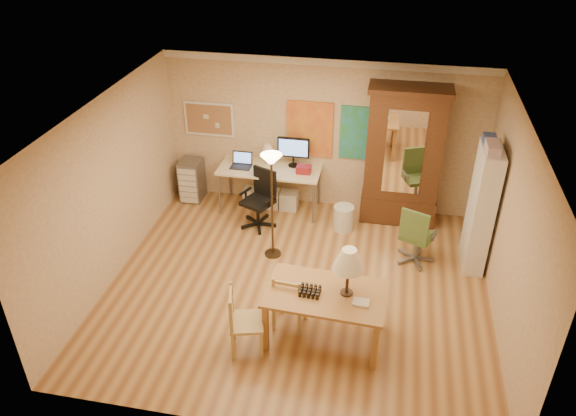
% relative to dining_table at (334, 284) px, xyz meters
% --- Properties ---
extents(floor, '(5.50, 5.50, 0.00)m').
position_rel_dining_table_xyz_m(floor, '(-0.62, 0.94, -0.90)').
color(floor, brown).
rests_on(floor, ground).
extents(crown_molding, '(5.50, 0.08, 0.12)m').
position_rel_dining_table_xyz_m(crown_molding, '(-0.62, 3.40, 1.74)').
color(crown_molding, white).
rests_on(crown_molding, floor).
extents(corkboard, '(0.90, 0.04, 0.62)m').
position_rel_dining_table_xyz_m(corkboard, '(-2.67, 3.41, 0.60)').
color(corkboard, '#A26E4C').
rests_on(corkboard, floor).
extents(art_panel_left, '(0.80, 0.04, 1.00)m').
position_rel_dining_table_xyz_m(art_panel_left, '(-0.87, 3.41, 0.55)').
color(art_panel_left, gold).
rests_on(art_panel_left, floor).
extents(art_panel_right, '(0.75, 0.04, 0.95)m').
position_rel_dining_table_xyz_m(art_panel_right, '(0.03, 3.41, 0.55)').
color(art_panel_right, teal).
rests_on(art_panel_right, floor).
extents(dining_table, '(1.55, 0.98, 1.42)m').
position_rel_dining_table_xyz_m(dining_table, '(0.00, 0.00, 0.00)').
color(dining_table, '#9C6233').
rests_on(dining_table, floor).
extents(ladder_chair_back, '(0.43, 0.42, 0.87)m').
position_rel_dining_table_xyz_m(ladder_chair_back, '(-0.58, 0.11, -0.49)').
color(ladder_chair_back, '#A18249').
rests_on(ladder_chair_back, floor).
extents(ladder_chair_left, '(0.51, 0.52, 0.94)m').
position_rel_dining_table_xyz_m(ladder_chair_left, '(-1.06, -0.40, -0.46)').
color(ladder_chair_left, '#A18249').
rests_on(ladder_chair_left, floor).
extents(torchiere_lamp, '(0.32, 0.32, 1.76)m').
position_rel_dining_table_xyz_m(torchiere_lamp, '(-1.15, 1.67, 0.52)').
color(torchiere_lamp, '#3B2B17').
rests_on(torchiere_lamp, floor).
extents(computer_desk, '(1.78, 0.78, 1.35)m').
position_rel_dining_table_xyz_m(computer_desk, '(-1.47, 3.10, -0.40)').
color(computer_desk, beige).
rests_on(computer_desk, floor).
extents(office_chair_black, '(0.62, 0.62, 1.01)m').
position_rel_dining_table_xyz_m(office_chair_black, '(-1.56, 2.48, -0.63)').
color(office_chair_black, black).
rests_on(office_chair_black, floor).
extents(office_chair_green, '(0.61, 0.61, 0.99)m').
position_rel_dining_table_xyz_m(office_chair_green, '(1.06, 1.92, -0.63)').
color(office_chair_green, slate).
rests_on(office_chair_green, floor).
extents(drawer_cart, '(0.39, 0.46, 0.77)m').
position_rel_dining_table_xyz_m(drawer_cart, '(-2.99, 3.13, -0.51)').
color(drawer_cart, slate).
rests_on(drawer_cart, floor).
extents(armoire, '(1.31, 0.62, 2.41)m').
position_rel_dining_table_xyz_m(armoire, '(0.75, 3.18, 0.15)').
color(armoire, '#361A0E').
rests_on(armoire, floor).
extents(bookshelf, '(0.29, 0.78, 1.95)m').
position_rel_dining_table_xyz_m(bookshelf, '(1.93, 2.07, 0.08)').
color(bookshelf, white).
rests_on(bookshelf, floor).
extents(wastebin, '(0.35, 0.35, 0.44)m').
position_rel_dining_table_xyz_m(wastebin, '(-0.13, 2.64, -0.68)').
color(wastebin, silver).
rests_on(wastebin, floor).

